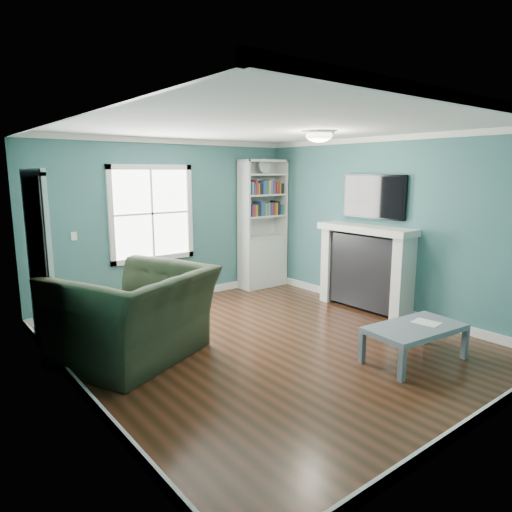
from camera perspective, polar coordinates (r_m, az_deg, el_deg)
floor at (r=5.73m, az=1.60°, el=-10.94°), size 5.00×5.00×0.00m
room_walls at (r=5.35m, az=1.69°, el=5.02°), size 5.00×5.00×5.00m
trim at (r=5.40m, az=1.67°, el=1.37°), size 4.50×5.00×2.60m
window at (r=7.30m, az=-12.87°, el=5.20°), size 1.40×0.06×1.50m
bookshelf at (r=8.31m, az=0.82°, el=2.43°), size 0.90×0.35×2.31m
fireplace at (r=7.12m, az=13.51°, el=-1.58°), size 0.44×1.58×1.30m
tv at (r=7.08m, az=14.50°, el=7.20°), size 0.06×1.10×0.65m
door at (r=5.70m, az=-25.49°, el=-0.84°), size 0.12×0.98×2.17m
ceiling_fixture at (r=6.03m, az=7.89°, el=14.75°), size 0.38×0.38×0.15m
light_switch at (r=6.90m, az=-21.80°, el=2.32°), size 0.08×0.01×0.12m
recliner at (r=5.28m, az=-14.96°, el=-5.35°), size 1.85×1.57×1.37m
coffee_table at (r=5.43m, az=19.26°, el=-8.77°), size 1.18×0.72×0.41m
paper_sheet at (r=5.57m, az=20.51°, el=-7.79°), size 0.25×0.31×0.00m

